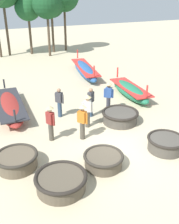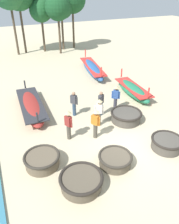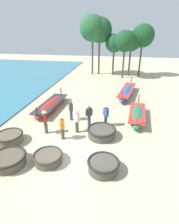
% 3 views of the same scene
% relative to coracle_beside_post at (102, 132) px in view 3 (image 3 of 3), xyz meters
% --- Properties ---
extents(ground_plane, '(80.00, 80.00, 0.00)m').
position_rel_coracle_beside_post_xyz_m(ground_plane, '(-1.29, -2.16, -0.33)').
color(ground_plane, '#C6B793').
extents(coracle_beside_post, '(1.84, 1.84, 0.61)m').
position_rel_coracle_beside_post_xyz_m(coracle_beside_post, '(0.00, 0.00, 0.00)').
color(coracle_beside_post, '#4C473F').
rests_on(coracle_beside_post, ground).
extents(coracle_front_left, '(1.77, 1.77, 0.57)m').
position_rel_coracle_beside_post_xyz_m(coracle_front_left, '(-4.29, -3.40, -0.02)').
color(coracle_front_left, brown).
rests_on(coracle_front_left, ground).
extents(coracle_tilted, '(1.61, 1.61, 0.58)m').
position_rel_coracle_beside_post_xyz_m(coracle_tilted, '(-5.40, -1.58, -0.01)').
color(coracle_tilted, brown).
rests_on(coracle_tilted, ground).
extents(coracle_far_right, '(1.53, 1.53, 0.51)m').
position_rel_coracle_beside_post_xyz_m(coracle_far_right, '(-2.43, -2.86, -0.05)').
color(coracle_far_right, brown).
rests_on(coracle_far_right, ground).
extents(coracle_nearest, '(1.56, 1.56, 0.59)m').
position_rel_coracle_beside_post_xyz_m(coracle_nearest, '(0.43, -2.96, -0.01)').
color(coracle_nearest, '#4C473F').
rests_on(coracle_nearest, ground).
extents(long_boat_green_hull, '(2.11, 5.97, 1.43)m').
position_rel_coracle_beside_post_xyz_m(long_boat_green_hull, '(1.67, 8.15, 0.08)').
color(long_boat_green_hull, '#285693').
rests_on(long_boat_green_hull, ground).
extents(long_boat_white_hull, '(1.57, 5.29, 1.14)m').
position_rel_coracle_beside_post_xyz_m(long_boat_white_hull, '(-4.80, 3.58, -0.00)').
color(long_boat_white_hull, maroon).
rests_on(long_boat_white_hull, ground).
extents(long_boat_blue_hull, '(1.48, 4.23, 1.37)m').
position_rel_coracle_beside_post_xyz_m(long_boat_blue_hull, '(2.36, 2.77, 0.06)').
color(long_boat_blue_hull, '#237551').
rests_on(long_boat_blue_hull, ground).
extents(fisherman_hauling, '(0.36, 0.49, 1.67)m').
position_rel_coracle_beside_post_xyz_m(fisherman_hauling, '(-3.64, -0.22, 0.63)').
color(fisherman_hauling, '#4C473D').
rests_on(fisherman_hauling, ground).
extents(fisherman_standing_right, '(0.37, 0.45, 1.67)m').
position_rel_coracle_beside_post_xyz_m(fisherman_standing_right, '(-2.35, -0.69, 0.63)').
color(fisherman_standing_right, '#4C473D').
rests_on(fisherman_standing_right, ground).
extents(fisherman_with_hat, '(0.38, 0.45, 1.57)m').
position_rel_coracle_beside_post_xyz_m(fisherman_with_hat, '(-2.52, 1.89, 0.51)').
color(fisherman_with_hat, '#2D425B').
rests_on(fisherman_with_hat, ground).
extents(fisherman_standing_left, '(0.48, 0.36, 1.67)m').
position_rel_coracle_beside_post_xyz_m(fisherman_standing_left, '(-1.67, 0.25, 0.63)').
color(fisherman_standing_left, '#4C473D').
rests_on(fisherman_standing_left, ground).
extents(fisherman_by_coracle, '(0.45, 0.37, 1.57)m').
position_rel_coracle_beside_post_xyz_m(fisherman_by_coracle, '(-1.04, 1.25, 0.51)').
color(fisherman_by_coracle, '#2D425B').
rests_on(fisherman_by_coracle, ground).
extents(fisherman_crouching, '(0.44, 0.38, 1.67)m').
position_rel_coracle_beside_post_xyz_m(fisherman_crouching, '(0.11, 1.45, 0.63)').
color(fisherman_crouching, '#383842').
rests_on(fisherman_crouching, ground).
extents(tree_right_mid, '(3.62, 3.62, 8.25)m').
position_rel_coracle_beside_post_xyz_m(tree_right_mid, '(-3.45, 17.19, 6.08)').
color(tree_right_mid, '#4C3D2D').
rests_on(tree_right_mid, ground).
extents(tree_left_mid, '(2.74, 2.74, 6.25)m').
position_rel_coracle_beside_post_xyz_m(tree_left_mid, '(1.13, 15.68, 4.52)').
color(tree_left_mid, '#4C3D2D').
rests_on(tree_left_mid, ground).
extents(tree_center, '(2.54, 2.54, 5.79)m').
position_rel_coracle_beside_post_xyz_m(tree_center, '(-0.34, 17.28, 4.15)').
color(tree_center, '#4C3D2D').
rests_on(tree_center, ground).
extents(tree_leftmost, '(3.09, 3.09, 7.04)m').
position_rel_coracle_beside_post_xyz_m(tree_leftmost, '(3.52, 17.51, 5.14)').
color(tree_leftmost, '#4C3D2D').
rests_on(tree_leftmost, ground).
extents(tree_tall_back, '(3.50, 3.50, 7.96)m').
position_rel_coracle_beside_post_xyz_m(tree_tall_back, '(-2.52, 17.65, 5.86)').
color(tree_tall_back, '#4C3D2D').
rests_on(tree_tall_back, ground).
extents(tree_rightmost, '(2.70, 2.70, 6.14)m').
position_rel_coracle_beside_post_xyz_m(tree_rightmost, '(2.02, 17.24, 4.43)').
color(tree_rightmost, '#4C3D2D').
rests_on(tree_rightmost, ground).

